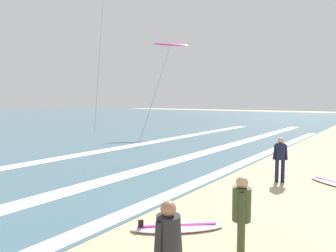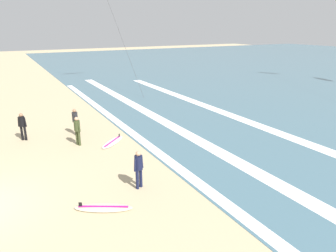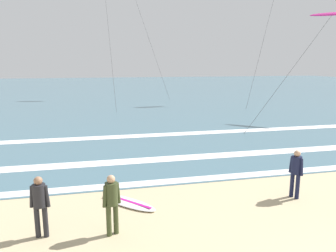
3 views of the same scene
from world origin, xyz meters
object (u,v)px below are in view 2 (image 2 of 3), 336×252
(surfer_right_near, at_px, (75,119))
(surfer_mid_group, at_px, (77,128))
(surfer_left_far, at_px, (139,166))
(surfboard_left_pile, at_px, (113,142))
(surfboard_near_water, at_px, (103,208))
(surfer_foreground_main, at_px, (22,124))

(surfer_right_near, xyz_separation_m, surfer_mid_group, (1.75, -0.28, 0.00))
(surfer_left_far, xyz_separation_m, surfboard_left_pile, (-5.34, 0.72, -0.91))
(surfboard_near_water, bearing_deg, surfboard_left_pile, 158.10)
(surfboard_left_pile, bearing_deg, surfer_mid_group, -108.21)
(surfer_mid_group, bearing_deg, surfboard_near_water, -6.07)
(surfer_right_near, height_order, surfer_mid_group, same)
(surfboard_near_water, bearing_deg, surfer_left_far, 113.76)
(surfer_foreground_main, relative_size, surfer_mid_group, 1.00)
(surfer_mid_group, distance_m, surfboard_left_pile, 2.05)
(surfboard_near_water, bearing_deg, surfer_mid_group, 173.93)
(surfer_left_far, bearing_deg, surfer_foreground_main, -156.46)
(surfboard_near_water, distance_m, surfboard_left_pile, 6.58)
(surfer_mid_group, xyz_separation_m, surfboard_left_pile, (0.57, 1.74, -0.91))
(surfer_foreground_main, xyz_separation_m, surfboard_left_pile, (2.84, 4.28, -0.91))
(surfer_right_near, relative_size, surfboard_left_pile, 0.82)
(surfboard_left_pile, bearing_deg, surfboard_near_water, -21.90)
(surfer_foreground_main, xyz_separation_m, surfer_right_near, (0.52, 2.82, 0.00))
(surfer_mid_group, relative_size, surfboard_near_water, 0.75)
(surfer_foreground_main, distance_m, surfer_right_near, 2.87)
(surfer_right_near, bearing_deg, surfer_mid_group, -9.18)
(surfer_right_near, distance_m, surfer_mid_group, 1.77)
(surfer_foreground_main, relative_size, surfboard_near_water, 0.75)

